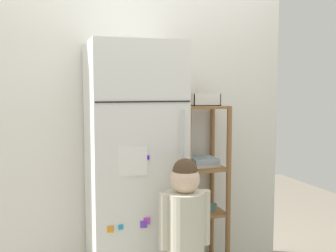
% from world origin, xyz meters
% --- Properties ---
extents(kitchen_wall_back, '(2.30, 0.03, 2.18)m').
position_xyz_m(kitchen_wall_back, '(0.00, 0.33, 1.09)').
color(kitchen_wall_back, silver).
rests_on(kitchen_wall_back, ground).
extents(refrigerator, '(0.59, 0.59, 1.68)m').
position_xyz_m(refrigerator, '(-0.12, 0.02, 0.84)').
color(refrigerator, white).
rests_on(refrigerator, ground).
extents(child_standing, '(0.32, 0.23, 0.98)m').
position_xyz_m(child_standing, '(0.08, -0.42, 0.60)').
color(child_standing, '#4D4640').
rests_on(child_standing, ground).
extents(pantry_shelf_unit, '(0.34, 0.32, 1.26)m').
position_xyz_m(pantry_shelf_unit, '(0.41, 0.14, 0.72)').
color(pantry_shelf_unit, olive).
rests_on(pantry_shelf_unit, ground).
extents(fruit_bin, '(0.21, 0.16, 0.09)m').
position_xyz_m(fruit_bin, '(0.43, 0.14, 1.30)').
color(fruit_bin, white).
rests_on(fruit_bin, pantry_shelf_unit).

